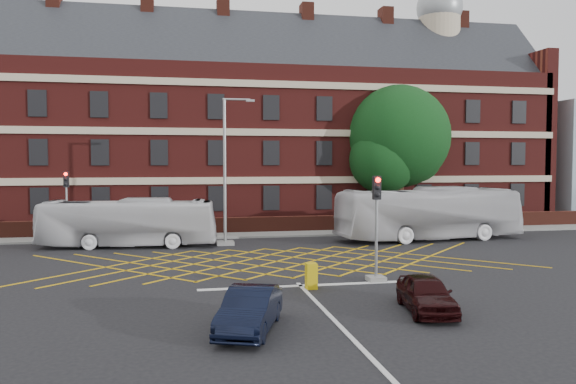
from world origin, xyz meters
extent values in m
plane|color=black|center=(0.00, 0.00, 0.00)|extent=(120.00, 120.00, 0.00)
cube|color=#551816|center=(0.00, 22.00, 6.00)|extent=(50.00, 12.00, 12.00)
cube|color=black|center=(0.00, 22.00, 12.00)|extent=(51.00, 10.61, 10.61)
cube|color=#B7A88C|center=(0.00, 15.92, 7.00)|extent=(50.00, 0.18, 0.50)
cube|color=black|center=(0.00, 15.94, 5.50)|extent=(1.20, 0.14, 1.80)
cube|color=#4E1D14|center=(-7.00, 22.00, 16.50)|extent=(1.00, 1.40, 3.20)
cylinder|color=#B7A88C|center=(18.00, 22.00, 15.00)|extent=(3.60, 3.60, 6.00)
sphere|color=gray|center=(18.00, 22.00, 18.40)|extent=(4.00, 4.00, 4.00)
cube|color=#4E1D14|center=(0.00, 13.00, 0.55)|extent=(56.00, 0.50, 1.10)
cube|color=slate|center=(0.00, 12.00, 0.06)|extent=(60.00, 3.00, 0.12)
cube|color=#CC990C|center=(0.00, 2.00, 0.01)|extent=(8.22, 8.22, 0.02)
cube|color=silver|center=(0.00, -3.50, 0.01)|extent=(8.00, 0.30, 0.02)
cube|color=silver|center=(0.00, -10.00, 0.01)|extent=(0.15, 14.00, 0.02)
imported|color=silver|center=(-7.50, 8.30, 1.38)|extent=(10.11, 3.39, 2.76)
imported|color=silver|center=(10.56, 7.66, 1.64)|extent=(11.97, 3.85, 3.28)
imported|color=black|center=(-2.66, -8.93, 0.62)|extent=(2.47, 3.96, 1.23)
imported|color=black|center=(3.18, -7.97, 0.60)|extent=(1.98, 3.71, 1.20)
cylinder|color=black|center=(11.86, 15.97, 2.61)|extent=(0.90, 0.90, 5.23)
sphere|color=black|center=(11.86, 15.97, 6.79)|extent=(7.83, 7.83, 7.83)
sphere|color=black|center=(10.36, 15.17, 5.03)|extent=(5.09, 5.09, 5.09)
sphere|color=black|center=(13.36, 16.77, 5.43)|extent=(4.70, 4.70, 4.70)
cube|color=slate|center=(3.20, -3.20, 0.10)|extent=(0.70, 0.70, 0.20)
cylinder|color=gray|center=(3.20, -3.20, 1.75)|extent=(0.12, 0.12, 3.50)
cube|color=black|center=(3.20, -3.20, 3.80)|extent=(0.30, 0.25, 0.95)
sphere|color=#FF0C05|center=(3.20, -3.34, 4.12)|extent=(0.20, 0.20, 0.20)
cube|color=slate|center=(-11.29, 10.79, 0.10)|extent=(0.70, 0.70, 0.20)
cylinder|color=gray|center=(-11.29, 10.79, 1.75)|extent=(0.12, 0.12, 3.50)
cube|color=black|center=(-11.29, 10.79, 3.80)|extent=(0.30, 0.25, 0.95)
sphere|color=#FF0C05|center=(-11.29, 10.65, 4.12)|extent=(0.20, 0.20, 0.20)
cube|color=slate|center=(-2.02, 8.02, 0.10)|extent=(1.00, 1.00, 0.20)
cylinder|color=gray|center=(-2.02, 8.02, 4.23)|extent=(0.18, 0.18, 8.46)
cylinder|color=gray|center=(-1.32, 8.02, 8.46)|extent=(1.60, 0.12, 0.12)
cube|color=gray|center=(-0.52, 8.02, 8.41)|extent=(0.50, 0.20, 0.12)
cylinder|color=gray|center=(-11.84, 12.06, 1.10)|extent=(0.10, 0.10, 2.20)
cube|color=silver|center=(-11.84, 11.98, 1.90)|extent=(1.10, 0.06, 0.45)
cube|color=silver|center=(-11.84, 11.98, 1.40)|extent=(1.10, 0.06, 0.40)
cube|color=silver|center=(-11.84, 11.98, 0.95)|extent=(1.10, 0.06, 0.35)
cube|color=gold|center=(0.30, -4.04, 0.49)|extent=(0.41, 0.42, 0.98)
camera|label=1|loc=(-4.58, -24.68, 4.84)|focal=35.00mm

